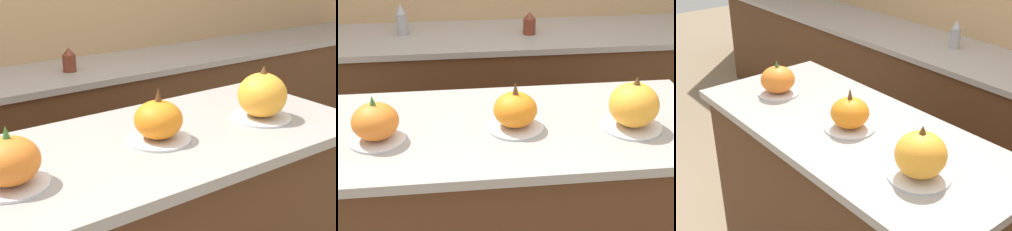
# 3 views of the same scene
# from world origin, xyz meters

# --- Properties ---
(kitchen_island) EXTENTS (1.47, 0.65, 0.96)m
(kitchen_island) POSITION_xyz_m (0.00, 0.00, 0.48)
(kitchen_island) COLOR #4C2D19
(kitchen_island) RESTS_ON ground_plane
(back_counter) EXTENTS (6.00, 0.60, 0.89)m
(back_counter) POSITION_xyz_m (0.00, 1.24, 0.45)
(back_counter) COLOR #4C2D19
(back_counter) RESTS_ON ground_plane
(pumpkin_cake_left) EXTENTS (0.19, 0.19, 0.16)m
(pumpkin_cake_left) POSITION_xyz_m (-0.47, -0.05, 1.02)
(pumpkin_cake_left) COLOR silver
(pumpkin_cake_left) RESTS_ON kitchen_island
(pumpkin_cake_center) EXTENTS (0.21, 0.21, 0.17)m
(pumpkin_cake_center) POSITION_xyz_m (0.01, -0.02, 1.02)
(pumpkin_cake_center) COLOR silver
(pumpkin_cake_center) RESTS_ON kitchen_island
(pumpkin_cake_right) EXTENTS (0.21, 0.21, 0.19)m
(pumpkin_cake_right) POSITION_xyz_m (0.42, -0.06, 1.04)
(pumpkin_cake_right) COLOR silver
(pumpkin_cake_right) RESTS_ON kitchen_island
(bottle_tall) EXTENTS (0.06, 0.06, 0.18)m
(bottle_tall) POSITION_xyz_m (-0.50, 1.28, 0.98)
(bottle_tall) COLOR #99999E
(bottle_tall) RESTS_ON back_counter
(bottle_short) EXTENTS (0.07, 0.07, 0.13)m
(bottle_short) POSITION_xyz_m (0.26, 1.21, 0.96)
(bottle_short) COLOR maroon
(bottle_short) RESTS_ON back_counter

